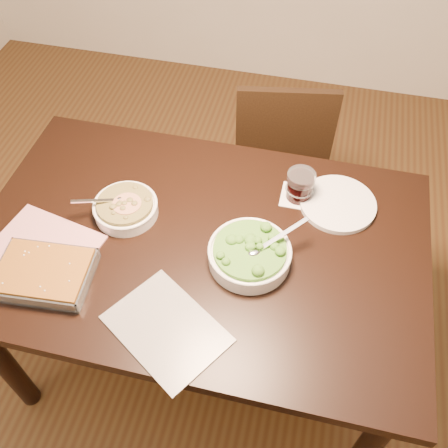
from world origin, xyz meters
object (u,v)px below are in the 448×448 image
(baking_dish, at_px, (44,274))
(dinner_plate, at_px, (338,204))
(broccoli_bowl, at_px, (250,254))
(chair_far, at_px, (281,146))
(wine_tumbler, at_px, (300,185))
(stew_bowl, at_px, (126,207))
(table, at_px, (200,257))

(baking_dish, xyz_separation_m, dinner_plate, (0.80, 0.48, -0.02))
(broccoli_bowl, xyz_separation_m, chair_far, (-0.01, 0.83, -0.31))
(wine_tumbler, height_order, chair_far, wine_tumbler)
(wine_tumbler, bearing_deg, chair_far, 102.61)
(broccoli_bowl, height_order, wine_tumbler, wine_tumbler)
(chair_far, bearing_deg, stew_bowl, 51.05)
(table, height_order, stew_bowl, stew_bowl)
(wine_tumbler, bearing_deg, dinner_plate, -4.12)
(broccoli_bowl, xyz_separation_m, baking_dish, (-0.56, -0.20, -0.01))
(baking_dish, relative_size, chair_far, 0.34)
(stew_bowl, xyz_separation_m, dinner_plate, (0.66, 0.19, -0.02))
(broccoli_bowl, relative_size, wine_tumbler, 2.44)
(stew_bowl, height_order, broccoli_bowl, broccoli_bowl)
(wine_tumbler, distance_m, chair_far, 0.64)
(broccoli_bowl, bearing_deg, chair_far, 90.94)
(table, height_order, broccoli_bowl, broccoli_bowl)
(dinner_plate, bearing_deg, table, -149.35)
(baking_dish, distance_m, dinner_plate, 0.93)
(table, distance_m, chair_far, 0.82)
(wine_tumbler, distance_m, dinner_plate, 0.14)
(wine_tumbler, bearing_deg, table, -137.72)
(stew_bowl, relative_size, broccoli_bowl, 0.86)
(baking_dish, xyz_separation_m, chair_far, (0.55, 1.03, -0.30))
(stew_bowl, bearing_deg, dinner_plate, 16.08)
(chair_far, bearing_deg, table, 68.94)
(table, bearing_deg, baking_dish, -148.90)
(wine_tumbler, relative_size, dinner_plate, 0.41)
(broccoli_bowl, height_order, baking_dish, broccoli_bowl)
(broccoli_bowl, relative_size, baking_dish, 0.87)
(stew_bowl, relative_size, wine_tumbler, 2.11)
(chair_far, bearing_deg, wine_tumbler, 92.57)
(broccoli_bowl, bearing_deg, table, 166.34)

